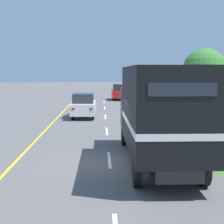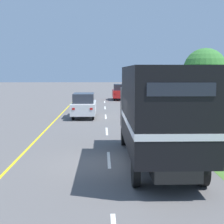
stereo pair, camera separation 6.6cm
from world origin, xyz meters
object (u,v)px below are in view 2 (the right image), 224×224
Objects in this scene: lead_car_white at (84,105)px; highway_sign at (219,103)px; horse_trailer_truck at (158,111)px; roadside_tree_mid at (205,70)px; lead_car_red_ahead at (120,92)px.

lead_car_white is 1.71× the size of highway_sign.
roadside_tree_mid is (8.68, 23.15, 1.63)m from horse_trailer_truck.
horse_trailer_truck reaches higher than lead_car_red_ahead.
lead_car_white is 1.03× the size of lead_car_red_ahead.
roadside_tree_mid reaches higher than highway_sign.
horse_trailer_truck is 9.18m from highway_sign.
roadside_tree_mid reaches higher than lead_car_red_ahead.
lead_car_white is at bearing 104.26° from horse_trailer_truck.
horse_trailer_truck is 3.12× the size of highway_sign.
horse_trailer_truck is at bearing -110.56° from roadside_tree_mid.
lead_car_red_ahead is 11.41m from roadside_tree_mid.
lead_car_red_ahead is (0.10, 30.18, -1.06)m from horse_trailer_truck.
lead_car_red_ahead is at bearing 77.67° from lead_car_white.
roadside_tree_mid is at bearing -39.36° from lead_car_red_ahead.
horse_trailer_truck is 24.77m from roadside_tree_mid.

